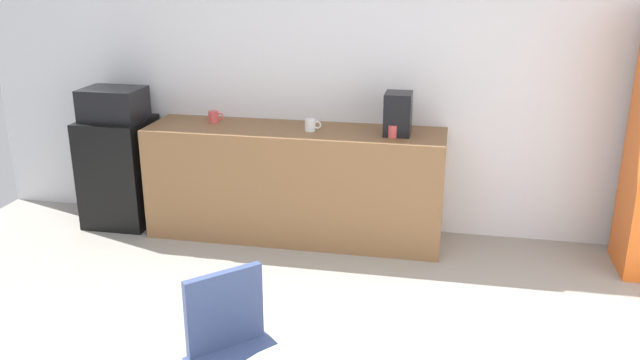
% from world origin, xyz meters
% --- Properties ---
extents(wall_back, '(6.00, 0.10, 2.60)m').
position_xyz_m(wall_back, '(0.00, 3.00, 1.30)').
color(wall_back, silver).
rests_on(wall_back, ground_plane).
extents(counter_block, '(2.36, 0.60, 0.90)m').
position_xyz_m(counter_block, '(-0.21, 2.65, 0.45)').
color(counter_block, brown).
rests_on(counter_block, ground_plane).
extents(mini_fridge, '(0.54, 0.54, 0.91)m').
position_xyz_m(mini_fridge, '(-1.74, 2.65, 0.45)').
color(mini_fridge, black).
rests_on(mini_fridge, ground_plane).
extents(microwave, '(0.48, 0.38, 0.26)m').
position_xyz_m(microwave, '(-1.74, 2.65, 1.04)').
color(microwave, black).
rests_on(microwave, mini_fridge).
extents(chair_navy, '(0.59, 0.59, 0.83)m').
position_xyz_m(chair_navy, '(0.09, 0.25, 0.52)').
color(chair_navy, silver).
rests_on(chair_navy, ground_plane).
extents(mug_white, '(0.13, 0.08, 0.09)m').
position_xyz_m(mug_white, '(-0.90, 2.73, 0.95)').
color(mug_white, '#D84C4C').
rests_on(mug_white, counter_block).
extents(mug_green, '(0.13, 0.08, 0.09)m').
position_xyz_m(mug_green, '(-0.07, 2.61, 0.95)').
color(mug_green, white).
rests_on(mug_green, counter_block).
extents(mug_red, '(0.13, 0.08, 0.09)m').
position_xyz_m(mug_red, '(0.57, 2.56, 0.95)').
color(mug_red, '#D84C4C').
rests_on(mug_red, counter_block).
extents(coffee_maker, '(0.20, 0.24, 0.32)m').
position_xyz_m(coffee_maker, '(0.59, 2.65, 1.06)').
color(coffee_maker, black).
rests_on(coffee_maker, counter_block).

